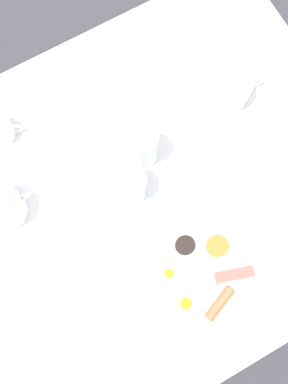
# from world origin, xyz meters

# --- Properties ---
(ground_plane) EXTENTS (8.00, 8.00, 0.00)m
(ground_plane) POSITION_xyz_m (0.00, 0.00, 0.00)
(ground_plane) COLOR #333338
(table) EXTENTS (1.00, 1.21, 0.77)m
(table) POSITION_xyz_m (0.00, 0.00, 0.70)
(table) COLOR white
(table) RESTS_ON ground_plane
(breakfast_plate) EXTENTS (0.32, 0.32, 0.04)m
(breakfast_plate) POSITION_xyz_m (-0.26, -0.02, 0.78)
(breakfast_plate) COLOR white
(breakfast_plate) RESTS_ON table
(teapot_near) EXTENTS (0.11, 0.20, 0.13)m
(teapot_near) POSITION_xyz_m (0.13, 0.34, 0.83)
(teapot_near) COLOR white
(teapot_near) RESTS_ON table
(teapot_far) EXTENTS (0.11, 0.20, 0.13)m
(teapot_far) POSITION_xyz_m (0.13, -0.34, 0.83)
(teapot_far) COLOR white
(teapot_far) RESTS_ON table
(teacup_with_saucer_left) EXTENTS (0.15, 0.15, 0.07)m
(teacup_with_saucer_left) POSITION_xyz_m (0.33, 0.26, 0.80)
(teacup_with_saucer_left) COLOR white
(teacup_with_saucer_left) RESTS_ON table
(water_glass_tall) EXTENTS (0.08, 0.08, 0.15)m
(water_glass_tall) POSITION_xyz_m (0.10, -0.05, 0.85)
(water_glass_tall) COLOR white
(water_glass_tall) RESTS_ON table
(wine_glass_spare) EXTENTS (0.08, 0.08, 0.12)m
(wine_glass_spare) POSITION_xyz_m (0.02, 0.03, 0.83)
(wine_glass_spare) COLOR white
(wine_glass_spare) RESTS_ON table
(napkin_folded) EXTENTS (0.15, 0.18, 0.01)m
(napkin_folded) POSITION_xyz_m (-0.25, 0.42, 0.78)
(napkin_folded) COLOR white
(napkin_folded) RESTS_ON table
(knife_by_plate) EXTENTS (0.17, 0.12, 0.00)m
(knife_by_plate) POSITION_xyz_m (0.34, -0.03, 0.77)
(knife_by_plate) COLOR silver
(knife_by_plate) RESTS_ON table
(spoon_for_tea) EXTENTS (0.08, 0.16, 0.00)m
(spoon_for_tea) POSITION_xyz_m (0.38, -0.30, 0.77)
(spoon_for_tea) COLOR silver
(spoon_for_tea) RESTS_ON table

